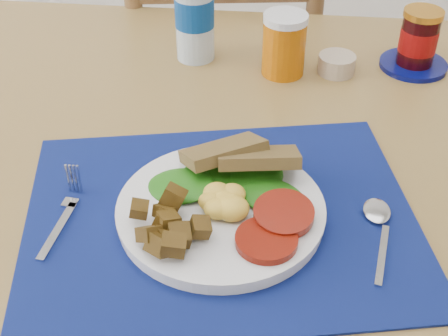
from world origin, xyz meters
name	(u,v)px	position (x,y,z in m)	size (l,w,h in m)	color
table	(194,168)	(0.00, 0.20, 0.67)	(1.40, 0.90, 0.75)	brown
chair_far	(223,34)	(-0.02, 0.81, 0.62)	(0.52, 0.50, 1.24)	brown
placemat	(221,217)	(0.07, -0.01, 0.75)	(0.51, 0.40, 0.00)	black
breakfast_plate	(216,207)	(0.06, -0.01, 0.77)	(0.27, 0.27, 0.07)	silver
fork	(66,213)	(-0.14, -0.03, 0.76)	(0.02, 0.15, 0.00)	#B2B5BA
spoon	(378,226)	(0.27, -0.01, 0.76)	(0.04, 0.16, 0.00)	#B2B5BA
water_bottle	(194,3)	(-0.03, 0.43, 0.86)	(0.07, 0.07, 0.24)	#ADBFCC
juice_glass	(284,46)	(0.14, 0.39, 0.80)	(0.08, 0.08, 0.11)	#AC5304
ramekin	(337,64)	(0.23, 0.40, 0.77)	(0.07, 0.07, 0.03)	tan
jam_on_saucer	(418,43)	(0.38, 0.44, 0.80)	(0.12, 0.12, 0.11)	#050B55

